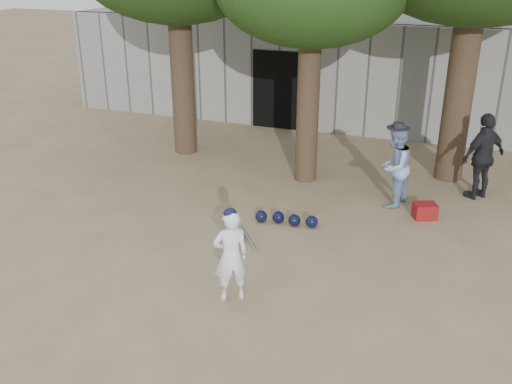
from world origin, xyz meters
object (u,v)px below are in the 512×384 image
at_px(boy_player, 231,256).
at_px(red_bag, 425,211).
at_px(spectator_blue, 394,167).
at_px(spectator_dark, 483,156).

height_order(boy_player, red_bag, boy_player).
xyz_separation_m(spectator_blue, spectator_dark, (1.63, 1.03, 0.07)).
relative_size(spectator_blue, red_bag, 3.92).
xyz_separation_m(boy_player, red_bag, (2.42, 3.82, -0.56)).
bearing_deg(red_bag, spectator_dark, 56.71).
height_order(spectator_dark, red_bag, spectator_dark).
bearing_deg(boy_player, red_bag, -156.84).
bearing_deg(boy_player, spectator_blue, -146.74).
bearing_deg(spectator_dark, spectator_blue, -13.97).
xyz_separation_m(boy_player, spectator_blue, (1.73, 4.23, 0.11)).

